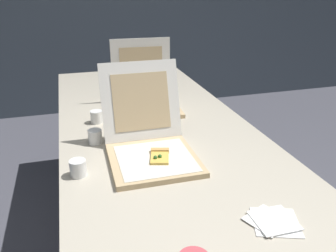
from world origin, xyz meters
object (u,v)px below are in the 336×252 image
object	(u,v)px
napkin_pile	(273,221)
cup_white_mid	(96,117)
cup_white_near_center	(95,137)
pizza_box_front	(151,145)
cup_white_near_left	(78,168)
pizza_box_middle	(146,99)
table	(155,132)

from	to	relation	value
napkin_pile	cup_white_mid	bearing A→B (deg)	114.68
cup_white_near_center	pizza_box_front	bearing A→B (deg)	-42.99
pizza_box_front	cup_white_near_left	distance (m)	0.31
cup_white_near_left	pizza_box_middle	bearing A→B (deg)	57.79
cup_white_mid	napkin_pile	world-z (taller)	cup_white_mid
cup_white_near_left	napkin_pile	xyz separation A→B (m)	(0.56, -0.45, -0.03)
pizza_box_front	cup_white_near_left	xyz separation A→B (m)	(-0.30, -0.07, -0.02)
cup_white_near_left	cup_white_mid	bearing A→B (deg)	76.93
table	cup_white_mid	bearing A→B (deg)	159.42
table	pizza_box_middle	bearing A→B (deg)	87.10
cup_white_near_center	napkin_pile	size ratio (longest dim) A/B	0.34
napkin_pile	table	bearing A→B (deg)	100.52
pizza_box_middle	napkin_pile	world-z (taller)	pizza_box_middle
pizza_box_middle	cup_white_near_center	bearing A→B (deg)	-126.82
pizza_box_front	napkin_pile	bearing A→B (deg)	-62.72
table	cup_white_near_left	bearing A→B (deg)	-134.80
pizza_box_front	cup_white_near_center	distance (m)	0.29
cup_white_mid	cup_white_near_center	distance (m)	0.25
table	napkin_pile	size ratio (longest dim) A/B	12.67
pizza_box_front	pizza_box_middle	world-z (taller)	pizza_box_middle
cup_white_near_left	pizza_box_front	bearing A→B (deg)	12.83
cup_white_near_left	napkin_pile	world-z (taller)	cup_white_near_left
cup_white_mid	cup_white_near_center	bearing A→B (deg)	-97.02
cup_white_mid	napkin_pile	xyz separation A→B (m)	(0.44, -0.96, -0.03)
cup_white_near_center	cup_white_near_left	bearing A→B (deg)	-108.38
pizza_box_middle	napkin_pile	size ratio (longest dim) A/B	2.05
cup_white_near_center	cup_white_near_left	distance (m)	0.28
napkin_pile	cup_white_near_left	bearing A→B (deg)	141.18
cup_white_mid	cup_white_near_left	size ratio (longest dim) A/B	1.00
table	pizza_box_front	xyz separation A→B (m)	(-0.10, -0.34, 0.10)
napkin_pile	pizza_box_front	bearing A→B (deg)	116.57
cup_white_mid	cup_white_near_left	xyz separation A→B (m)	(-0.12, -0.51, 0.00)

